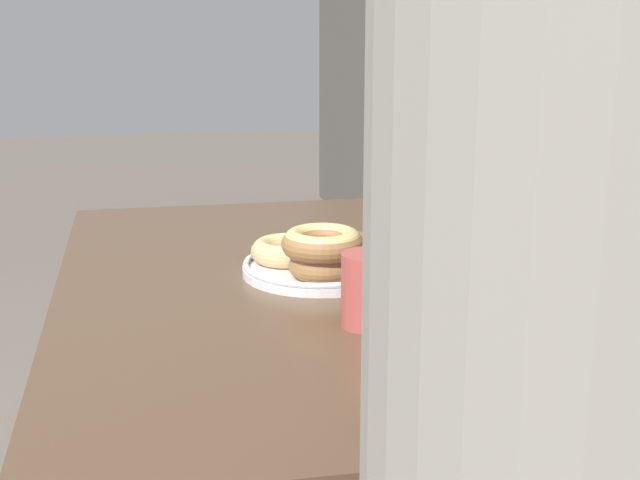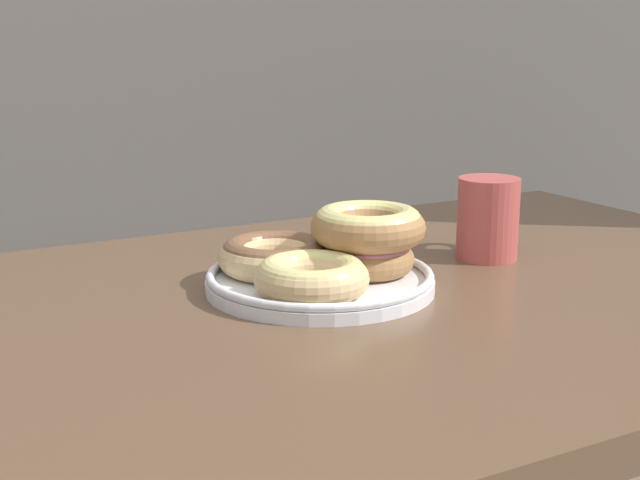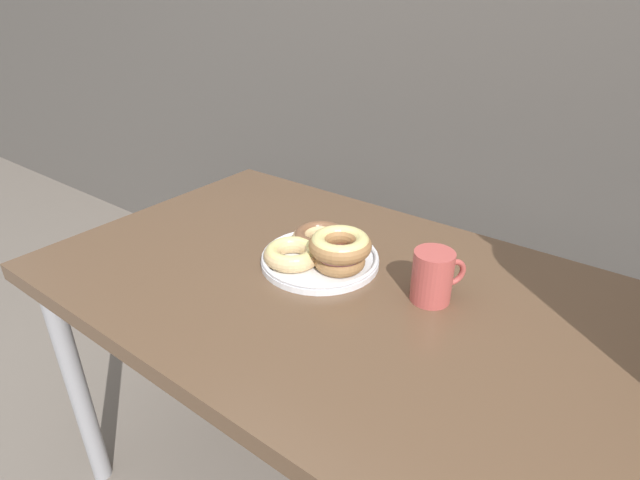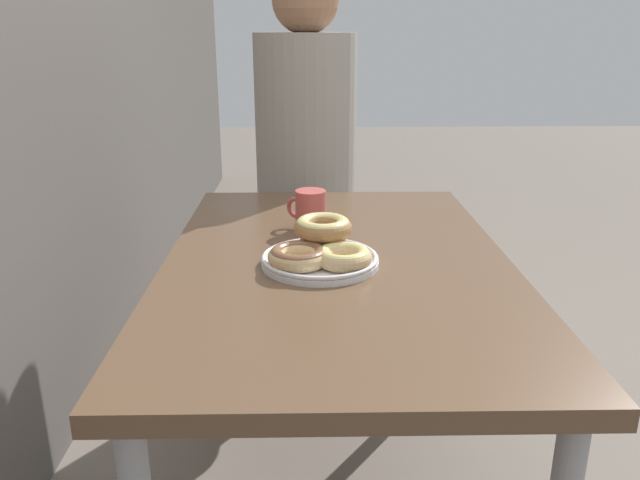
% 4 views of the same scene
% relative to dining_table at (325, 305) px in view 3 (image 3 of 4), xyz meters
% --- Properties ---
extents(dining_table, '(1.25, 0.80, 0.73)m').
position_rel_dining_table_xyz_m(dining_table, '(0.00, 0.00, 0.00)').
color(dining_table, brown).
rests_on(dining_table, ground_plane).
extents(donut_plate, '(0.28, 0.28, 0.09)m').
position_rel_dining_table_xyz_m(donut_plate, '(-0.04, 0.04, 0.11)').
color(donut_plate, white).
rests_on(donut_plate, dining_table).
extents(coffee_mug, '(0.09, 0.11, 0.11)m').
position_rel_dining_table_xyz_m(coffee_mug, '(0.22, 0.06, 0.13)').
color(coffee_mug, '#B74C47').
rests_on(coffee_mug, dining_table).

